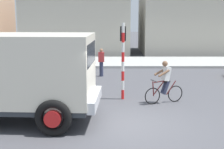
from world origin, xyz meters
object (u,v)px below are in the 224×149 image
(cyclist, at_px, (164,82))
(traffic_light_pole, at_px, (123,50))
(truck_foreground, at_px, (13,72))
(pedestrian_near_kerb, at_px, (101,62))

(cyclist, height_order, traffic_light_pole, traffic_light_pole)
(truck_foreground, relative_size, cyclist, 3.22)
(traffic_light_pole, bearing_deg, cyclist, -23.10)
(truck_foreground, relative_size, pedestrian_near_kerb, 3.42)
(pedestrian_near_kerb, bearing_deg, traffic_light_pole, -78.08)
(cyclist, distance_m, traffic_light_pole, 2.16)
(truck_foreground, distance_m, traffic_light_pole, 4.73)
(traffic_light_pole, height_order, pedestrian_near_kerb, traffic_light_pole)
(truck_foreground, xyz_separation_m, traffic_light_pole, (3.68, 2.94, 0.40))
(traffic_light_pole, distance_m, pedestrian_near_kerb, 5.35)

